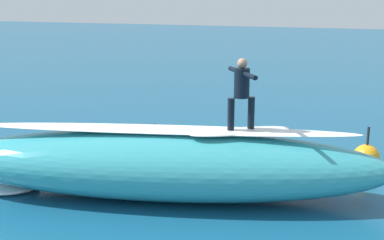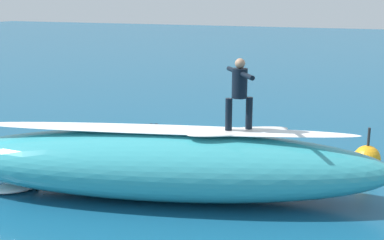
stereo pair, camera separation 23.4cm
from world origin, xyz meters
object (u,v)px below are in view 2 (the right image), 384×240
Objects in this scene: surfer_paddling at (159,130)px; surfboard_paddling at (161,137)px; surfer_riding at (239,89)px; surfboard_riding at (239,132)px; buoy_marker at (367,158)px.

surfboard_paddling is at bearing -0.00° from surfer_paddling.
surfer_riding is 5.68m from surfboard_paddling.
surfer_riding is at bearing -2.42° from surfer_paddling.
surfer_paddling reaches higher than surfboard_paddling.
surfboard_riding is 1.51× the size of surfer_riding.
surfer_riding is 4.33m from buoy_marker.
surfer_riding is 5.73m from surfer_paddling.
surfboard_paddling is 0.21m from surfer_paddling.
buoy_marker reaches higher than surfboard_paddling.
surfboard_riding reaches higher than surfer_paddling.
surfer_riding reaches higher than surfboard_riding.
buoy_marker is at bearing -165.74° from surfboard_riding.
surfboard_riding is 0.89m from surfer_riding.
surfboard_riding is at bearing 0.00° from surfer_riding.
surfboard_riding is at bearing -2.48° from surfboard_paddling.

